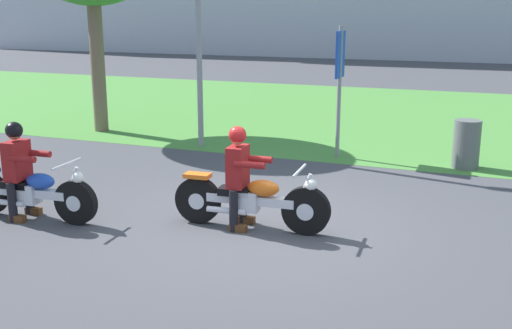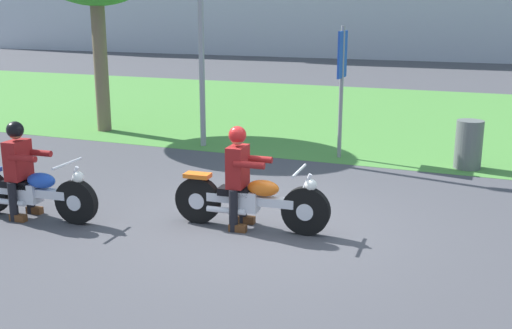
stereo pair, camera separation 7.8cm
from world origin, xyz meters
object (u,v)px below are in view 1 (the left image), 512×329
motorcycle_follow (31,193)px  trash_can (466,144)px  sign_banner (340,71)px  rider_lead (239,169)px  rider_follow (18,163)px  motorcycle_lead (251,200)px

motorcycle_follow → trash_can: (5.55, 5.33, 0.07)m
sign_banner → motorcycle_follow: bearing=-120.3°
rider_lead → sign_banner: (0.22, 4.53, 0.90)m
rider_follow → trash_can: rider_follow is taller
motorcycle_follow → trash_can: size_ratio=2.30×
motorcycle_lead → motorcycle_follow: size_ratio=1.05×
rider_follow → sign_banner: sign_banner is taller
trash_can → motorcycle_follow: bearing=-136.1°
motorcycle_lead → trash_can: size_ratio=2.41×
rider_lead → trash_can: 5.30m
sign_banner → trash_can: bearing=0.8°
rider_lead → motorcycle_follow: bearing=-168.8°
motorcycle_lead → rider_follow: 3.33m
rider_lead → sign_banner: 4.62m
rider_lead → trash_can: size_ratio=1.54×
motorcycle_lead → sign_banner: (0.05, 4.52, 1.33)m
motorcycle_follow → sign_banner: bearing=55.8°
sign_banner → rider_follow: bearing=-121.5°
motorcycle_follow → trash_can: bearing=40.0°
rider_lead → trash_can: bearing=55.7°
motorcycle_follow → rider_follow: (-0.17, -0.01, 0.43)m
rider_lead → trash_can: (2.68, 4.56, -0.37)m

